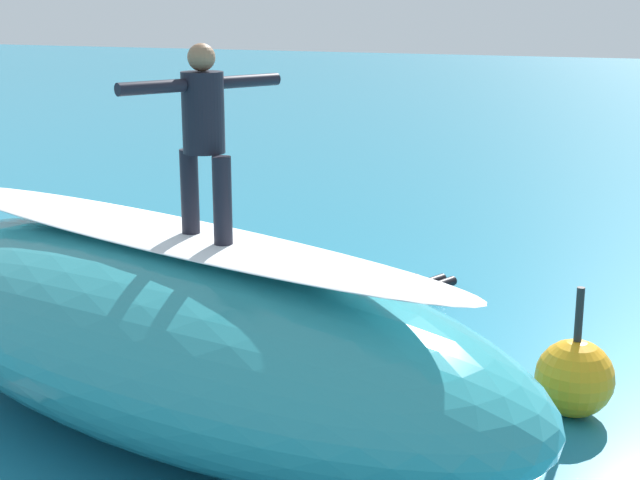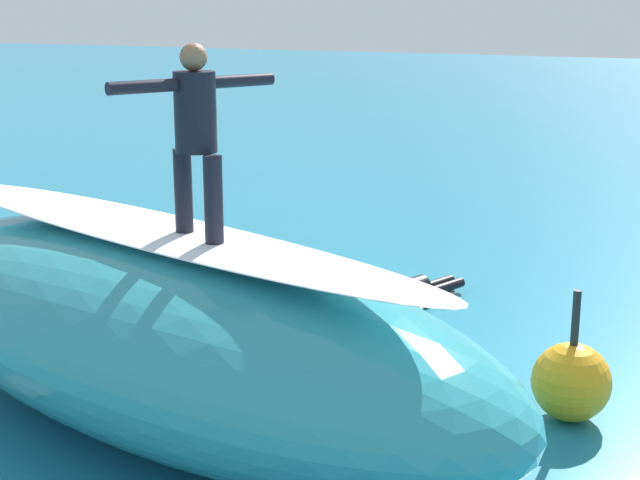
% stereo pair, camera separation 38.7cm
% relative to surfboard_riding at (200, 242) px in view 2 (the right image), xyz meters
% --- Properties ---
extents(ground_plane, '(120.00, 120.00, 0.00)m').
position_rel_surfboard_riding_xyz_m(ground_plane, '(1.01, -2.43, -1.85)').
color(ground_plane, teal).
extents(wave_crest, '(8.53, 5.17, 1.81)m').
position_rel_surfboard_riding_xyz_m(wave_crest, '(0.57, -0.17, -0.94)').
color(wave_crest, teal).
rests_on(wave_crest, ground_plane).
extents(wave_foam_lip, '(6.82, 2.94, 0.08)m').
position_rel_surfboard_riding_xyz_m(wave_foam_lip, '(0.57, -0.17, 0.00)').
color(wave_foam_lip, white).
rests_on(wave_foam_lip, wave_crest).
extents(surfboard_riding, '(1.92, 1.29, 0.07)m').
position_rel_surfboard_riding_xyz_m(surfboard_riding, '(0.00, 0.00, 0.00)').
color(surfboard_riding, '#EAE5C6').
rests_on(surfboard_riding, wave_crest).
extents(surfer_riding, '(0.82, 1.48, 1.70)m').
position_rel_surfboard_riding_xyz_m(surfer_riding, '(0.00, 0.00, 1.02)').
color(surfer_riding, black).
rests_on(surfer_riding, surfboard_riding).
extents(surfboard_paddling, '(1.28, 2.21, 0.07)m').
position_rel_surfboard_riding_xyz_m(surfboard_paddling, '(-0.39, -4.21, -1.81)').
color(surfboard_paddling, '#EAE5C6').
rests_on(surfboard_paddling, ground_plane).
extents(surfer_paddling, '(0.85, 1.72, 0.32)m').
position_rel_surfboard_riding_xyz_m(surfer_paddling, '(-0.44, -4.34, -1.64)').
color(surfer_paddling, black).
rests_on(surfer_paddling, surfboard_paddling).
extents(buoy_marker, '(0.77, 0.77, 1.30)m').
position_rel_surfboard_riding_xyz_m(buoy_marker, '(-3.02, -1.75, -1.46)').
color(buoy_marker, orange).
rests_on(buoy_marker, ground_plane).
extents(foam_patch_near, '(0.94, 0.93, 0.16)m').
position_rel_surfboard_riding_xyz_m(foam_patch_near, '(-0.35, -0.45, -1.77)').
color(foam_patch_near, white).
rests_on(foam_patch_near, ground_plane).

